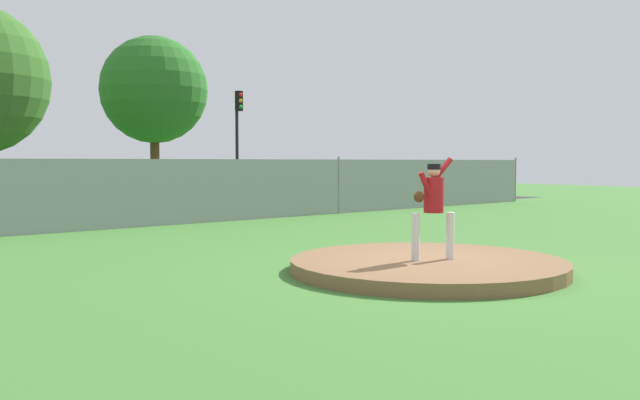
% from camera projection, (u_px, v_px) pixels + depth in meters
% --- Properties ---
extents(ground_plane, '(80.00, 80.00, 0.00)m').
position_uv_depth(ground_plane, '(225.00, 239.00, 15.39)').
color(ground_plane, '#427A33').
extents(asphalt_strip, '(44.00, 7.00, 0.01)m').
position_uv_depth(asphalt_strip, '(82.00, 217.00, 21.80)').
color(asphalt_strip, '#2B2B2D').
rests_on(asphalt_strip, ground_plane).
extents(pitchers_mound, '(4.46, 4.46, 0.21)m').
position_uv_depth(pitchers_mound, '(427.00, 265.00, 10.86)').
color(pitchers_mound, brown).
rests_on(pitchers_mound, ground_plane).
extents(pitcher_youth, '(0.79, 0.37, 1.65)m').
position_uv_depth(pitcher_youth, '(433.00, 201.00, 10.70)').
color(pitcher_youth, silver).
rests_on(pitcher_youth, pitchers_mound).
extents(baseball, '(0.07, 0.07, 0.07)m').
position_uv_depth(baseball, '(452.00, 252.00, 11.41)').
color(baseball, white).
rests_on(baseball, pitchers_mound).
extents(chainlink_fence, '(36.18, 0.07, 1.96)m').
position_uv_depth(chainlink_fence, '(145.00, 193.00, 18.36)').
color(chainlink_fence, gray).
rests_on(chainlink_fence, ground_plane).
extents(parked_car_champagne, '(1.91, 4.82, 1.63)m').
position_uv_depth(parked_car_champagne, '(150.00, 190.00, 23.83)').
color(parked_car_champagne, tan).
rests_on(parked_car_champagne, ground_plane).
extents(parked_car_white, '(1.94, 4.16, 1.64)m').
position_uv_depth(parked_car_white, '(54.00, 193.00, 21.44)').
color(parked_car_white, silver).
rests_on(parked_car_white, ground_plane).
extents(traffic_cone_orange, '(0.40, 0.40, 0.55)m').
position_uv_depth(traffic_cone_orange, '(327.00, 203.00, 24.94)').
color(traffic_cone_orange, orange).
rests_on(traffic_cone_orange, asphalt_strip).
extents(traffic_light_far, '(0.28, 0.46, 4.98)m').
position_uv_depth(traffic_light_far, '(238.00, 126.00, 30.38)').
color(traffic_light_far, black).
rests_on(traffic_light_far, ground_plane).
extents(tree_broad_right, '(5.21, 5.21, 7.90)m').
position_uv_depth(tree_broad_right, '(154.00, 90.00, 32.68)').
color(tree_broad_right, '#4C331E').
rests_on(tree_broad_right, ground_plane).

